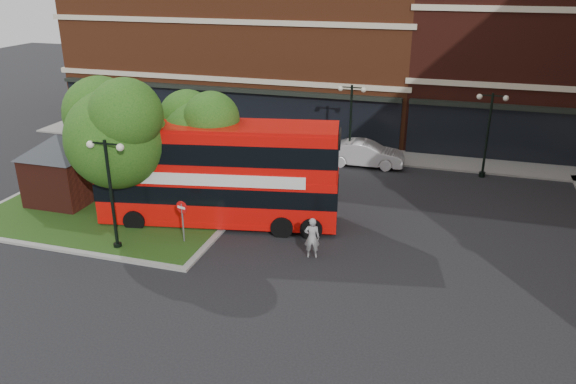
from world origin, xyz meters
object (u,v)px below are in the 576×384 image
(bus, at_px, (218,167))
(car_silver, at_px, (314,151))
(woman, at_px, (312,238))
(car_white, at_px, (365,154))

(bus, distance_m, car_silver, 10.77)
(bus, relative_size, woman, 6.34)
(car_silver, xyz_separation_m, car_white, (3.29, 0.00, 0.16))
(bus, bearing_deg, woman, -33.52)
(woman, height_order, car_silver, woman)
(car_silver, height_order, car_white, car_white)
(woman, xyz_separation_m, car_silver, (-3.13, 12.50, -0.29))
(bus, height_order, woman, bus)
(bus, distance_m, car_white, 11.81)
(bus, bearing_deg, car_white, 51.99)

